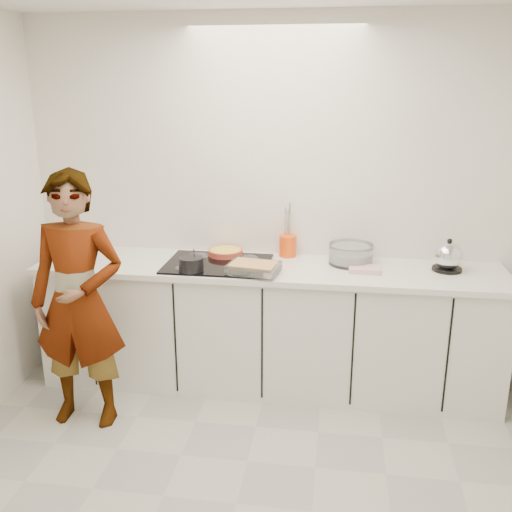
# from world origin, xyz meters

# --- Properties ---
(floor) EXTENTS (3.60, 3.20, 0.00)m
(floor) POSITION_xyz_m (0.00, 0.00, 0.00)
(floor) COLOR #B4B4A8
(floor) RESTS_ON ground
(wall_back) EXTENTS (3.60, 0.00, 2.60)m
(wall_back) POSITION_xyz_m (0.00, 1.60, 1.30)
(wall_back) COLOR white
(wall_back) RESTS_ON ground
(base_cabinets) EXTENTS (3.20, 0.58, 0.87)m
(base_cabinets) POSITION_xyz_m (0.00, 1.28, 0.43)
(base_cabinets) COLOR silver
(base_cabinets) RESTS_ON floor
(countertop) EXTENTS (3.24, 0.64, 0.04)m
(countertop) POSITION_xyz_m (0.00, 1.28, 0.89)
(countertop) COLOR white
(countertop) RESTS_ON base_cabinets
(hob) EXTENTS (0.72, 0.54, 0.01)m
(hob) POSITION_xyz_m (-0.35, 1.26, 0.92)
(hob) COLOR black
(hob) RESTS_ON countertop
(tart_dish) EXTENTS (0.31, 0.31, 0.04)m
(tart_dish) POSITION_xyz_m (-0.33, 1.45, 0.95)
(tart_dish) COLOR #BC4632
(tart_dish) RESTS_ON hob
(saucepan) EXTENTS (0.19, 0.19, 0.16)m
(saucepan) POSITION_xyz_m (-0.49, 1.07, 0.97)
(saucepan) COLOR black
(saucepan) RESTS_ON hob
(baking_dish) EXTENTS (0.36, 0.29, 0.06)m
(baking_dish) POSITION_xyz_m (-0.07, 1.09, 0.96)
(baking_dish) COLOR silver
(baking_dish) RESTS_ON hob
(mixing_bowl) EXTENTS (0.41, 0.41, 0.14)m
(mixing_bowl) POSITION_xyz_m (0.57, 1.42, 0.98)
(mixing_bowl) COLOR silver
(mixing_bowl) RESTS_ON countertop
(tea_towel) EXTENTS (0.21, 0.15, 0.03)m
(tea_towel) POSITION_xyz_m (0.66, 1.26, 0.93)
(tea_towel) COLOR white
(tea_towel) RESTS_ON countertop
(kettle) EXTENTS (0.26, 0.26, 0.23)m
(kettle) POSITION_xyz_m (1.21, 1.36, 1.01)
(kettle) COLOR black
(kettle) RESTS_ON countertop
(utensil_crock) EXTENTS (0.13, 0.13, 0.16)m
(utensil_crock) POSITION_xyz_m (0.11, 1.54, 0.99)
(utensil_crock) COLOR #F74B0C
(utensil_crock) RESTS_ON countertop
(cook) EXTENTS (0.61, 0.41, 1.65)m
(cook) POSITION_xyz_m (-1.11, 0.66, 0.82)
(cook) COLOR silver
(cook) RESTS_ON floor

